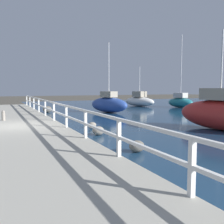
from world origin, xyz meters
TOP-DOWN VIEW (x-y plane):
  - ground_plane at (0.00, 0.00)m, footprint 120.00×120.00m
  - dock_walkway at (0.00, 0.00)m, footprint 4.66×36.00m
  - railing at (2.23, 0.00)m, footprint 0.10×32.50m
  - boulder_near_dock at (3.98, -0.25)m, footprint 0.44×0.39m
  - boulder_water_edge at (3.55, -6.02)m, footprint 0.54×0.49m
  - boulder_upstream at (3.34, 9.97)m, footprint 0.78×0.70m
  - boulder_far_strip at (3.49, -2.44)m, footprint 0.56×0.50m
  - boulder_mid_strip at (3.68, 11.84)m, footprint 0.49×0.44m
  - mooring_bollard at (-0.48, 2.65)m, footprint 0.21×0.21m
  - sailboat_white at (14.89, 13.59)m, footprint 2.84×4.68m
  - sailboat_red at (9.89, -3.59)m, footprint 2.36×5.23m
  - sailboat_black at (23.41, 8.81)m, footprint 2.65×5.19m
  - sailboat_teal at (18.12, 9.99)m, footprint 2.36×3.39m
  - sailboat_blue at (8.35, 7.64)m, footprint 2.94×4.30m

SIDE VIEW (x-z plane):
  - ground_plane at x=0.00m, z-range 0.00..0.00m
  - dock_walkway at x=0.00m, z-range 0.00..0.32m
  - boulder_near_dock at x=3.98m, z-range 0.00..0.33m
  - boulder_mid_strip at x=3.68m, z-range 0.00..0.37m
  - boulder_water_edge at x=3.55m, z-range 0.00..0.41m
  - boulder_far_strip at x=3.49m, z-range 0.00..0.42m
  - boulder_upstream at x=3.34m, z-range 0.00..0.58m
  - mooring_bollard at x=-0.48m, z-range 0.32..0.92m
  - sailboat_white at x=14.89m, z-range -1.67..3.03m
  - sailboat_teal at x=18.12m, z-range -3.32..4.71m
  - sailboat_blue at x=8.35m, z-range -2.30..3.85m
  - sailboat_black at x=23.41m, z-range -2.80..4.51m
  - sailboat_red at x=9.89m, z-range -1.69..3.49m
  - railing at x=2.23m, z-range 0.51..1.58m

